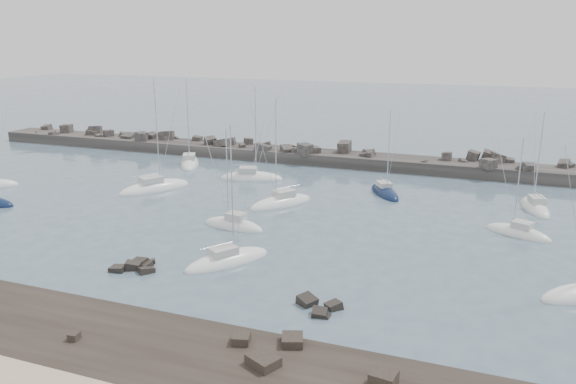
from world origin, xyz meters
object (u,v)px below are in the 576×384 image
(sailboat_3, at_px, (155,189))
(sailboat_5, at_px, (233,226))
(sailboat_10, at_px, (535,208))
(sailboat_4, at_px, (251,178))
(sailboat_7, at_px, (227,261))
(sailboat_6, at_px, (281,203))
(sailboat_9, at_px, (518,234))
(sailboat_8, at_px, (385,193))
(sailboat_1, at_px, (190,164))

(sailboat_3, height_order, sailboat_5, sailboat_3)
(sailboat_3, xyz_separation_m, sailboat_10, (47.93, 8.43, 0.00))
(sailboat_4, xyz_separation_m, sailboat_7, (10.58, -29.04, -0.01))
(sailboat_6, distance_m, sailboat_10, 30.66)
(sailboat_5, xyz_separation_m, sailboat_9, (29.07, 8.34, -0.01))
(sailboat_5, xyz_separation_m, sailboat_8, (12.89, 19.03, -0.02))
(sailboat_1, height_order, sailboat_6, sailboat_1)
(sailboat_5, height_order, sailboat_6, sailboat_6)
(sailboat_3, xyz_separation_m, sailboat_7, (20.55, -19.33, -0.01))
(sailboat_1, relative_size, sailboat_3, 0.92)
(sailboat_4, bearing_deg, sailboat_6, -49.72)
(sailboat_9, bearing_deg, sailboat_6, 176.92)
(sailboat_7, bearing_deg, sailboat_6, 95.93)
(sailboat_1, xyz_separation_m, sailboat_6, (21.89, -15.46, -0.00))
(sailboat_6, relative_size, sailboat_7, 1.04)
(sailboat_10, bearing_deg, sailboat_8, 178.98)
(sailboat_1, distance_m, sailboat_5, 32.29)
(sailboat_6, distance_m, sailboat_8, 14.42)
(sailboat_3, height_order, sailboat_10, sailboat_3)
(sailboat_3, relative_size, sailboat_9, 1.44)
(sailboat_7, distance_m, sailboat_10, 38.99)
(sailboat_9, xyz_separation_m, sailboat_10, (2.07, 10.37, 0.01))
(sailboat_9, relative_size, sailboat_10, 0.88)
(sailboat_1, relative_size, sailboat_9, 1.33)
(sailboat_8, xyz_separation_m, sailboat_10, (18.24, -0.32, 0.01))
(sailboat_5, height_order, sailboat_10, sailboat_10)
(sailboat_6, xyz_separation_m, sailboat_8, (11.09, 9.22, -0.01))
(sailboat_7, distance_m, sailboat_9, 30.71)
(sailboat_1, xyz_separation_m, sailboat_3, (3.30, -15.00, -0.00))
(sailboat_7, bearing_deg, sailboat_1, 124.79)
(sailboat_1, xyz_separation_m, sailboat_7, (23.85, -34.33, -0.02))
(sailboat_3, height_order, sailboat_9, sailboat_3)
(sailboat_5, distance_m, sailboat_8, 22.98)
(sailboat_7, relative_size, sailboat_9, 1.23)
(sailboat_5, distance_m, sailboat_10, 36.32)
(sailboat_4, relative_size, sailboat_6, 1.02)
(sailboat_4, xyz_separation_m, sailboat_10, (37.96, -1.28, 0.00))
(sailboat_6, bearing_deg, sailboat_7, -84.07)
(sailboat_8, bearing_deg, sailboat_3, -163.56)
(sailboat_8, bearing_deg, sailboat_1, 169.28)
(sailboat_6, bearing_deg, sailboat_8, 39.74)
(sailboat_6, bearing_deg, sailboat_9, -3.08)
(sailboat_4, distance_m, sailboat_9, 37.73)
(sailboat_1, xyz_separation_m, sailboat_4, (13.27, -5.29, -0.00))
(sailboat_7, xyz_separation_m, sailboat_10, (27.38, 27.76, 0.01))
(sailboat_3, height_order, sailboat_8, sailboat_3)
(sailboat_1, xyz_separation_m, sailboat_9, (49.16, -16.93, -0.01))
(sailboat_9, bearing_deg, sailboat_3, 177.58)
(sailboat_4, height_order, sailboat_10, sailboat_4)
(sailboat_9, bearing_deg, sailboat_8, 146.55)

